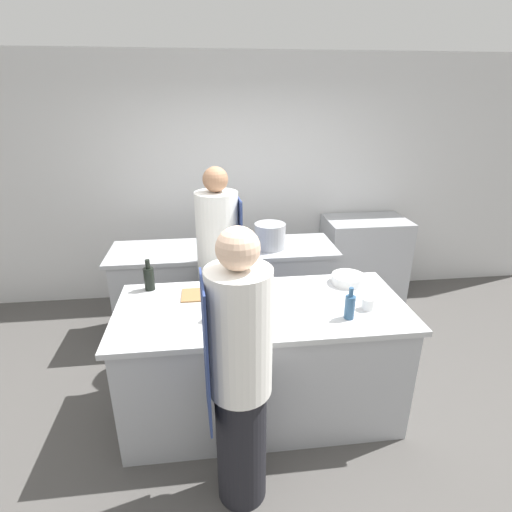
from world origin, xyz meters
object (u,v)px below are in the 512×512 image
(bottle_vinegar, at_px, (216,310))
(stockpot, at_px, (270,236))
(bowl_mixing_large, at_px, (257,313))
(oven_range, at_px, (363,259))
(cup, at_px, (368,304))
(chef_at_prep_near, at_px, (240,377))
(bottle_olive_oil, at_px, (267,295))
(bottle_cooking_oil, at_px, (350,306))
(bowl_prep_small, at_px, (348,279))
(bottle_wine, at_px, (149,278))
(chef_at_stove, at_px, (219,268))

(bottle_vinegar, bearing_deg, stockpot, 66.48)
(stockpot, bearing_deg, bowl_mixing_large, -102.32)
(oven_range, xyz_separation_m, cup, (-0.74, -1.91, 0.48))
(chef_at_prep_near, height_order, bottle_vinegar, chef_at_prep_near)
(chef_at_prep_near, xyz_separation_m, cup, (0.97, 0.59, 0.08))
(bottle_olive_oil, xyz_separation_m, bottle_cooking_oil, (0.53, -0.25, 0.02))
(bottle_vinegar, relative_size, bowl_prep_small, 0.70)
(chef_at_prep_near, height_order, bowl_mixing_large, chef_at_prep_near)
(bottle_wine, relative_size, bowl_mixing_large, 1.29)
(bottle_vinegar, xyz_separation_m, bowl_prep_small, (1.08, 0.44, -0.04))
(stockpot, bearing_deg, bowl_prep_small, -59.82)
(bottle_vinegar, xyz_separation_m, bowl_mixing_large, (0.28, -0.03, -0.03))
(bowl_mixing_large, distance_m, stockpot, 1.37)
(bottle_olive_oil, relative_size, bowl_prep_small, 0.71)
(bottle_olive_oil, relative_size, stockpot, 0.62)
(bottle_olive_oil, xyz_separation_m, bowl_mixing_large, (-0.09, -0.19, -0.03))
(chef_at_stove, relative_size, bowl_prep_small, 6.81)
(bottle_cooking_oil, relative_size, cup, 2.64)
(cup, bearing_deg, bottle_vinegar, -179.34)
(bottle_cooking_oil, bearing_deg, chef_at_stove, 129.87)
(bowl_prep_small, distance_m, cup, 0.43)
(chef_at_prep_near, distance_m, bottle_cooking_oil, 0.94)
(chef_at_prep_near, bearing_deg, cup, -62.57)
(bottle_olive_oil, xyz_separation_m, stockpot, (0.20, 1.15, 0.05))
(bottle_vinegar, bearing_deg, bottle_olive_oil, 23.44)
(bowl_prep_small, xyz_separation_m, cup, (-0.00, -0.43, 0.01))
(chef_at_stove, distance_m, bottle_wine, 0.70)
(bottle_vinegar, distance_m, bowl_mixing_large, 0.28)
(oven_range, relative_size, bottle_olive_oil, 5.27)
(bottle_cooking_oil, bearing_deg, bottle_wine, 156.65)
(bottle_wine, bearing_deg, chef_at_prep_near, -60.58)
(bottle_olive_oil, height_order, bottle_vinegar, bottle_olive_oil)
(stockpot, bearing_deg, chef_at_stove, -143.77)
(bottle_wine, bearing_deg, bowl_prep_small, -2.83)
(chef_at_prep_near, bearing_deg, bowl_mixing_large, -20.77)
(chef_at_prep_near, bearing_deg, chef_at_stove, -1.53)
(bottle_cooking_oil, bearing_deg, bowl_prep_small, 71.72)
(bottle_vinegar, height_order, bottle_cooking_oil, bottle_cooking_oil)
(oven_range, xyz_separation_m, chef_at_prep_near, (-1.71, -2.50, 0.40))
(bottle_vinegar, bearing_deg, bowl_mixing_large, -5.36)
(chef_at_stove, height_order, bottle_wine, chef_at_stove)
(oven_range, height_order, stockpot, stockpot)
(bowl_mixing_large, bearing_deg, chef_at_stove, 103.41)
(cup, bearing_deg, bottle_olive_oil, 168.08)
(bottle_cooking_oil, bearing_deg, oven_range, 65.51)
(bottle_wine, bearing_deg, bottle_vinegar, -45.70)
(bottle_olive_oil, bearing_deg, stockpot, 80.21)
(bottle_vinegar, bearing_deg, oven_range, 46.56)
(oven_range, bearing_deg, chef_at_prep_near, -124.39)
(bowl_prep_small, bearing_deg, cup, -90.09)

